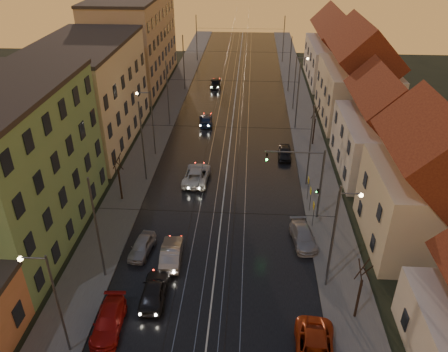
% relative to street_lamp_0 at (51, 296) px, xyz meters
% --- Properties ---
extents(road, '(16.00, 120.00, 0.04)m').
position_rel_street_lamp_0_xyz_m(road, '(9.10, 38.00, -4.87)').
color(road, black).
rests_on(road, ground).
extents(sidewalk_left, '(4.00, 120.00, 0.15)m').
position_rel_street_lamp_0_xyz_m(sidewalk_left, '(-0.90, 38.00, -4.81)').
color(sidewalk_left, '#4C4C4C').
rests_on(sidewalk_left, ground).
extents(sidewalk_right, '(4.00, 120.00, 0.15)m').
position_rel_street_lamp_0_xyz_m(sidewalk_right, '(19.10, 38.00, -4.81)').
color(sidewalk_right, '#4C4C4C').
rests_on(sidewalk_right, ground).
extents(tram_rail_0, '(0.06, 120.00, 0.03)m').
position_rel_street_lamp_0_xyz_m(tram_rail_0, '(6.90, 38.00, -4.83)').
color(tram_rail_0, gray).
rests_on(tram_rail_0, road).
extents(tram_rail_1, '(0.06, 120.00, 0.03)m').
position_rel_street_lamp_0_xyz_m(tram_rail_1, '(8.33, 38.00, -4.83)').
color(tram_rail_1, gray).
rests_on(tram_rail_1, road).
extents(tram_rail_2, '(0.06, 120.00, 0.03)m').
position_rel_street_lamp_0_xyz_m(tram_rail_2, '(9.87, 38.00, -4.83)').
color(tram_rail_2, gray).
rests_on(tram_rail_2, road).
extents(tram_rail_3, '(0.06, 120.00, 0.03)m').
position_rel_street_lamp_0_xyz_m(tram_rail_3, '(11.30, 38.00, -4.83)').
color(tram_rail_3, gray).
rests_on(tram_rail_3, road).
extents(apartment_left_1, '(10.00, 18.00, 13.00)m').
position_rel_street_lamp_0_xyz_m(apartment_left_1, '(-8.40, 12.00, 1.61)').
color(apartment_left_1, '#5E8E5A').
rests_on(apartment_left_1, ground).
extents(apartment_left_2, '(10.00, 20.00, 12.00)m').
position_rel_street_lamp_0_xyz_m(apartment_left_2, '(-8.40, 32.00, 1.11)').
color(apartment_left_2, beige).
rests_on(apartment_left_2, ground).
extents(apartment_left_3, '(10.00, 24.00, 14.00)m').
position_rel_street_lamp_0_xyz_m(apartment_left_3, '(-8.40, 56.00, 2.11)').
color(apartment_left_3, tan).
rests_on(apartment_left_3, ground).
extents(house_right_1, '(8.67, 10.20, 10.80)m').
position_rel_street_lamp_0_xyz_m(house_right_1, '(26.10, 13.00, 0.56)').
color(house_right_1, beige).
rests_on(house_right_1, ground).
extents(house_right_2, '(9.18, 12.24, 9.20)m').
position_rel_street_lamp_0_xyz_m(house_right_2, '(26.10, 26.00, -0.24)').
color(house_right_2, silver).
rests_on(house_right_2, ground).
extents(house_right_3, '(9.18, 14.28, 11.50)m').
position_rel_street_lamp_0_xyz_m(house_right_3, '(26.10, 41.00, 0.92)').
color(house_right_3, beige).
rests_on(house_right_3, ground).
extents(house_right_4, '(9.18, 16.32, 10.00)m').
position_rel_street_lamp_0_xyz_m(house_right_4, '(26.10, 59.00, 0.16)').
color(house_right_4, silver).
rests_on(house_right_4, ground).
extents(catenary_pole_l_1, '(0.16, 0.16, 9.00)m').
position_rel_street_lamp_0_xyz_m(catenary_pole_l_1, '(0.50, 7.00, -0.39)').
color(catenary_pole_l_1, '#595B60').
rests_on(catenary_pole_l_1, ground).
extents(catenary_pole_r_1, '(0.16, 0.16, 9.00)m').
position_rel_street_lamp_0_xyz_m(catenary_pole_r_1, '(17.70, 7.00, -0.39)').
color(catenary_pole_r_1, '#595B60').
rests_on(catenary_pole_r_1, ground).
extents(catenary_pole_l_2, '(0.16, 0.16, 9.00)m').
position_rel_street_lamp_0_xyz_m(catenary_pole_l_2, '(0.50, 22.00, -0.39)').
color(catenary_pole_l_2, '#595B60').
rests_on(catenary_pole_l_2, ground).
extents(catenary_pole_r_2, '(0.16, 0.16, 9.00)m').
position_rel_street_lamp_0_xyz_m(catenary_pole_r_2, '(17.70, 22.00, -0.39)').
color(catenary_pole_r_2, '#595B60').
rests_on(catenary_pole_r_2, ground).
extents(catenary_pole_l_3, '(0.16, 0.16, 9.00)m').
position_rel_street_lamp_0_xyz_m(catenary_pole_l_3, '(0.50, 37.00, -0.39)').
color(catenary_pole_l_3, '#595B60').
rests_on(catenary_pole_l_3, ground).
extents(catenary_pole_r_3, '(0.16, 0.16, 9.00)m').
position_rel_street_lamp_0_xyz_m(catenary_pole_r_3, '(17.70, 37.00, -0.39)').
color(catenary_pole_r_3, '#595B60').
rests_on(catenary_pole_r_3, ground).
extents(catenary_pole_l_4, '(0.16, 0.16, 9.00)m').
position_rel_street_lamp_0_xyz_m(catenary_pole_l_4, '(0.50, 52.00, -0.39)').
color(catenary_pole_l_4, '#595B60').
rests_on(catenary_pole_l_4, ground).
extents(catenary_pole_r_4, '(0.16, 0.16, 9.00)m').
position_rel_street_lamp_0_xyz_m(catenary_pole_r_4, '(17.70, 52.00, -0.39)').
color(catenary_pole_r_4, '#595B60').
rests_on(catenary_pole_r_4, ground).
extents(catenary_pole_l_5, '(0.16, 0.16, 9.00)m').
position_rel_street_lamp_0_xyz_m(catenary_pole_l_5, '(0.50, 70.00, -0.39)').
color(catenary_pole_l_5, '#595B60').
rests_on(catenary_pole_l_5, ground).
extents(catenary_pole_r_5, '(0.16, 0.16, 9.00)m').
position_rel_street_lamp_0_xyz_m(catenary_pole_r_5, '(17.70, 70.00, -0.39)').
color(catenary_pole_r_5, '#595B60').
rests_on(catenary_pole_r_5, ground).
extents(street_lamp_0, '(1.75, 0.32, 8.00)m').
position_rel_street_lamp_0_xyz_m(street_lamp_0, '(0.00, 0.00, 0.00)').
color(street_lamp_0, '#595B60').
rests_on(street_lamp_0, ground).
extents(street_lamp_1, '(1.75, 0.32, 8.00)m').
position_rel_street_lamp_0_xyz_m(street_lamp_1, '(18.21, 8.00, 0.00)').
color(street_lamp_1, '#595B60').
rests_on(street_lamp_1, ground).
extents(street_lamp_2, '(1.75, 0.32, 8.00)m').
position_rel_street_lamp_0_xyz_m(street_lamp_2, '(0.00, 28.00, 0.00)').
color(street_lamp_2, '#595B60').
rests_on(street_lamp_2, ground).
extents(street_lamp_3, '(1.75, 0.32, 8.00)m').
position_rel_street_lamp_0_xyz_m(street_lamp_3, '(18.21, 44.00, 0.00)').
color(street_lamp_3, '#595B60').
rests_on(street_lamp_3, ground).
extents(traffic_light_mast, '(5.30, 0.32, 7.20)m').
position_rel_street_lamp_0_xyz_m(traffic_light_mast, '(17.10, 16.00, -0.29)').
color(traffic_light_mast, '#595B60').
rests_on(traffic_light_mast, ground).
extents(bare_tree_0, '(1.09, 1.09, 5.11)m').
position_rel_street_lamp_0_xyz_m(bare_tree_0, '(-1.09, 18.00, -2.40)').
color(bare_tree_0, black).
rests_on(bare_tree_0, ground).
extents(bare_tree_1, '(1.09, 1.09, 5.11)m').
position_rel_street_lamp_0_xyz_m(bare_tree_1, '(19.31, 4.00, -2.40)').
color(bare_tree_1, black).
rests_on(bare_tree_1, ground).
extents(bare_tree_2, '(1.09, 1.09, 5.11)m').
position_rel_street_lamp_0_xyz_m(bare_tree_2, '(19.51, 32.00, -2.40)').
color(bare_tree_2, black).
rests_on(bare_tree_2, ground).
extents(driving_car_0, '(1.91, 4.55, 1.54)m').
position_rel_street_lamp_0_xyz_m(driving_car_0, '(4.87, 4.93, -4.12)').
color(driving_car_0, black).
rests_on(driving_car_0, ground).
extents(driving_car_1, '(1.86, 4.63, 1.50)m').
position_rel_street_lamp_0_xyz_m(driving_car_1, '(5.43, 9.24, -4.14)').
color(driving_car_1, gray).
rests_on(driving_car_1, ground).
extents(driving_car_2, '(2.80, 5.62, 1.53)m').
position_rel_street_lamp_0_xyz_m(driving_car_2, '(5.99, 22.25, -4.12)').
color(driving_car_2, silver).
rests_on(driving_car_2, ground).
extents(driving_car_3, '(2.26, 4.53, 1.26)m').
position_rel_street_lamp_0_xyz_m(driving_car_3, '(5.46, 37.69, -4.25)').
color(driving_car_3, '#172546').
rests_on(driving_car_3, ground).
extents(driving_car_4, '(2.06, 4.61, 1.54)m').
position_rel_street_lamp_0_xyz_m(driving_car_4, '(5.53, 53.94, -4.12)').
color(driving_car_4, black).
rests_on(driving_car_4, ground).
extents(parked_left_2, '(2.05, 4.60, 1.31)m').
position_rel_street_lamp_0_xyz_m(parked_left_2, '(2.32, 2.00, -4.23)').
color(parked_left_2, '#A41310').
rests_on(parked_left_2, ground).
extents(parked_left_3, '(2.01, 3.98, 1.30)m').
position_rel_street_lamp_0_xyz_m(parked_left_3, '(2.77, 10.08, -4.24)').
color(parked_left_3, '#99989D').
rests_on(parked_left_3, ground).
extents(parked_right_0, '(2.99, 5.66, 1.52)m').
position_rel_street_lamp_0_xyz_m(parked_right_0, '(16.03, 0.31, -4.13)').
color(parked_right_0, '#A32F10').
rests_on(parked_right_0, ground).
extents(parked_right_1, '(2.41, 4.67, 1.30)m').
position_rel_street_lamp_0_xyz_m(parked_right_1, '(16.44, 12.25, -4.24)').
color(parked_right_1, '#9F9EA4').
rests_on(parked_right_1, ground).
extents(parked_right_2, '(1.70, 3.89, 1.31)m').
position_rel_street_lamp_0_xyz_m(parked_right_2, '(15.78, 28.26, -4.23)').
color(parked_right_2, black).
rests_on(parked_right_2, ground).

